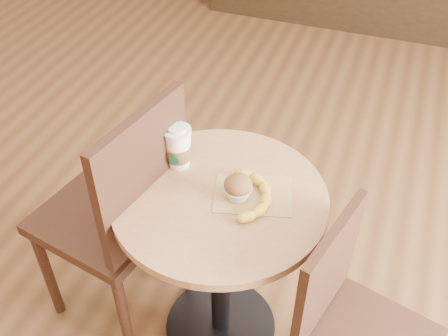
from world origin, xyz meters
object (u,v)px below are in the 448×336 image
at_px(cafe_table, 220,242).
at_px(chair_right, 351,328).
at_px(muffin, 238,188).
at_px(banana, 250,196).
at_px(chair_left, 121,211).
at_px(coffee_cup, 178,148).

distance_m(cafe_table, chair_right, 0.50).
relative_size(chair_right, muffin, 9.40).
distance_m(cafe_table, muffin, 0.27).
relative_size(chair_right, banana, 3.53).
distance_m(cafe_table, banana, 0.26).
bearing_deg(chair_left, cafe_table, 103.37).
bearing_deg(chair_right, cafe_table, 89.14).
bearing_deg(muffin, chair_left, -177.04).
height_order(cafe_table, banana, banana).
bearing_deg(chair_right, coffee_cup, 85.78).
distance_m(coffee_cup, banana, 0.29).
relative_size(cafe_table, chair_right, 0.88).
height_order(coffee_cup, muffin, coffee_cup).
height_order(cafe_table, coffee_cup, coffee_cup).
height_order(chair_right, muffin, chair_right).
bearing_deg(chair_right, banana, 84.06).
xyz_separation_m(muffin, banana, (0.04, 0.00, -0.02)).
distance_m(muffin, banana, 0.05).
bearing_deg(chair_right, chair_left, 96.72).
bearing_deg(coffee_cup, cafe_table, -33.44).
xyz_separation_m(chair_left, chair_right, (0.85, -0.12, -0.09)).
height_order(chair_left, coffee_cup, chair_left).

